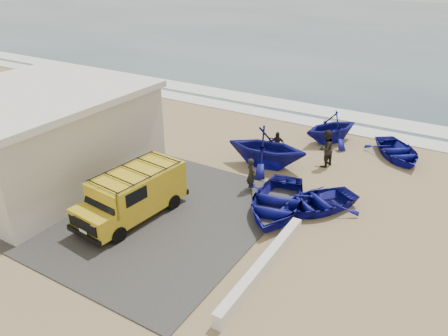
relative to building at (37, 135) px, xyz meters
The scene contains 16 objects.
ground 8.06m from the building, 14.93° to the left, with size 160.00×160.00×0.00m, color #9A8159.
slab 5.90m from the building, ahead, with size 12.00×10.00×0.05m, color #3E3B39.
ocean 58.52m from the building, 82.63° to the left, with size 180.00×88.00×0.01m, color #385166.
surf_line 16.02m from the building, 61.82° to the left, with size 180.00×1.60×0.06m, color white.
surf_wash 18.25m from the building, 65.56° to the left, with size 180.00×2.20×0.04m, color white.
building is the anchor object (origin of this frame).
parapet 12.68m from the building, ahead, with size 0.35×6.00×0.55m, color silver.
van 6.45m from the building, ahead, with size 2.35×4.97×2.06m.
boat_near_left 11.67m from the building, 14.40° to the left, with size 3.24×4.54×0.94m, color navy.
boat_near_right 13.31m from the building, 17.18° to the left, with size 2.63×3.68×0.76m, color navy.
boat_mid_left 11.11m from the building, 36.72° to the left, with size 3.52×4.08×2.15m, color navy.
boat_far_left 15.67m from the building, 47.09° to the left, with size 3.03×3.51×1.85m, color navy.
boat_far_right 18.33m from the building, 37.68° to the left, with size 2.71×3.79×0.79m, color navy.
fisherman_front 10.29m from the building, 22.85° to the left, with size 0.59×0.39×1.61m, color black.
fisherman_middle 14.10m from the building, 35.68° to the left, with size 0.95×0.74×1.96m, color black.
fisherman_back 11.91m from the building, 41.24° to the left, with size 0.88×0.36×1.49m, color black.
Camera 1 is at (10.01, -13.85, 9.86)m, focal length 35.00 mm.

